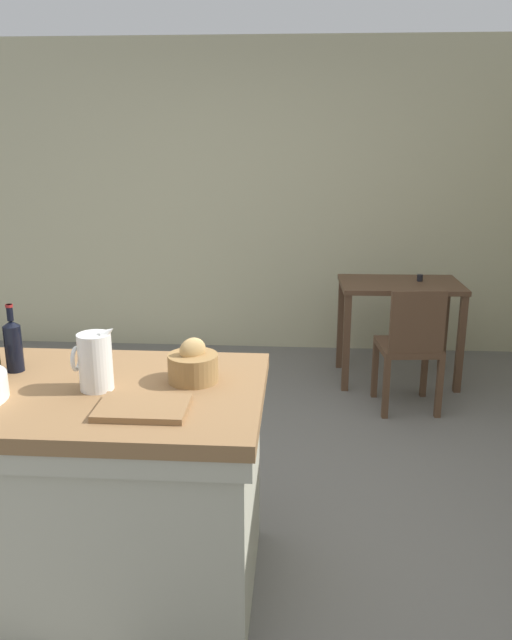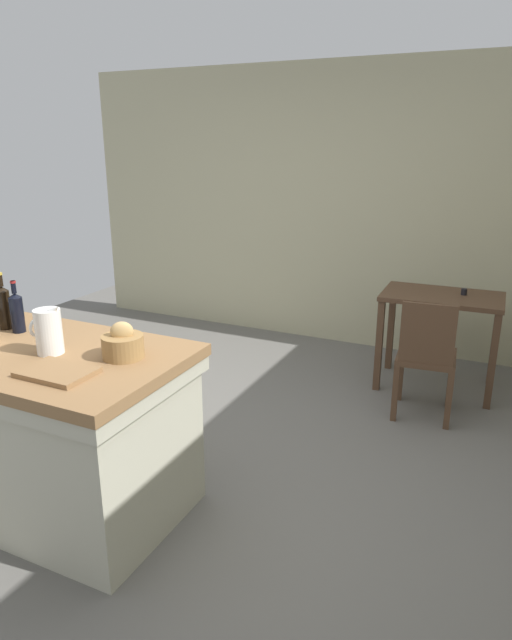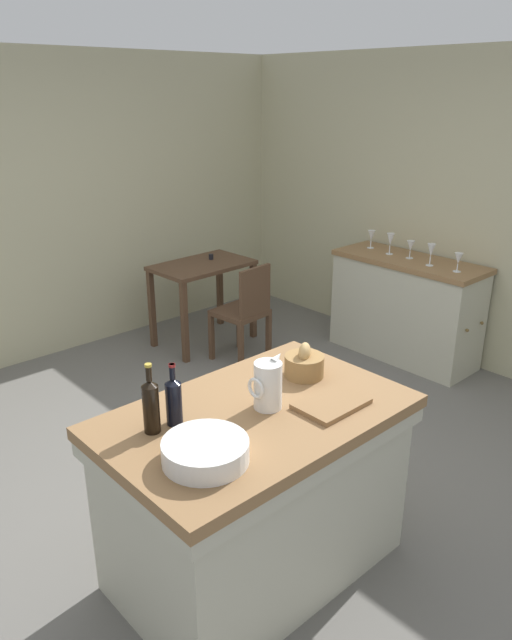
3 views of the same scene
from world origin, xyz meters
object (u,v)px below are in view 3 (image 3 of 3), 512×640
Objects in this scene: wooden_chair at (245,310)px; wine_glass_left at (431,251)px; wine_bottle_amber at (151,405)px; pitcher at (268,385)px; wine_bottle_dark at (174,400)px; wine_glass_far_left at (458,259)px; side_cabinet at (405,308)px; wine_glass_right at (390,240)px; cutting_board at (331,404)px; wash_bowl at (205,451)px; writing_desk at (203,277)px; island_table at (256,486)px; bread_basket at (304,364)px; wine_glass_middle at (411,246)px; wine_glass_far_right at (371,236)px.

wine_glass_left reaches higher than wooden_chair.
pitcher is at bearing -19.76° from wine_bottle_amber.
wine_glass_far_left is (3.01, 0.38, -0.01)m from wine_bottle_dark.
wine_glass_right is at bearing 90.97° from side_cabinet.
pitcher is 2.73m from wine_glass_left.
wash_bowl is at bearing 176.36° from cutting_board.
wine_bottle_dark is at bearing -129.81° from writing_desk.
wine_bottle_amber is at bearing 159.21° from island_table.
writing_desk is 2.69m from bread_basket.
wine_bottle_amber reaches higher than wine_bottle_dark.
wine_bottle_amber reaches higher than wine_glass_left.
writing_desk is 4.99× the size of wine_glass_left.
wine_bottle_amber reaches higher than side_cabinet.
wine_glass_middle is at bearing 15.16° from wine_bottle_amber.
side_cabinet is 7.15× the size of wine_glass_right.
side_cabinet is at bearing -95.95° from wine_glass_far_right.
wine_glass_middle is (2.68, 1.04, -0.01)m from pitcher.
wash_bowl is 3.22m from wine_glass_left.
wine_glass_far_right is at bearing 22.98° from wine_bottle_dark.
writing_desk is at bearing 118.82° from wine_glass_far_left.
pitcher is 1.64× the size of wine_glass_far_right.
pitcher reaches higher than wine_glass_middle.
wash_bowl is (-3.14, -1.18, 0.49)m from side_cabinet.
wash_bowl is at bearing -167.19° from wine_glass_far_left.
wash_bowl is 2.26× the size of wine_glass_far_left.
pitcher is 2.67m from wine_glass_far_left.
wine_bottle_amber reaches higher than wine_glass_far_left.
wine_bottle_dark is 3.38m from wine_glass_far_right.
wine_glass_left is at bearing 22.66° from cutting_board.
wine_glass_far_right is at bearing 85.28° from wine_glass_middle.
side_cabinet reaches higher than island_table.
bread_basket reaches higher than writing_desk.
writing_desk is at bearing 48.51° from wine_bottle_amber.
cutting_board is 3.00m from wine_glass_far_right.
side_cabinet is 3.34m from wine_bottle_amber.
pitcher reaches higher than writing_desk.
wash_bowl is 1.07× the size of cutting_board.
bread_basket is (0.42, 0.10, 0.48)m from island_table.
wine_glass_far_left is (-0.05, -0.48, 0.56)m from side_cabinet.
wine_glass_middle reaches higher than side_cabinet.
wine_glass_left is (3.11, 0.62, -0.00)m from wine_bottle_amber.
wine_glass_left is at bearing 17.10° from pitcher.
wooden_chair is at bearing 149.35° from wine_glass_right.
wine_glass_right is (0.06, 0.44, 0.00)m from wine_glass_left.
wine_glass_far_left is at bearing -97.60° from wine_glass_middle.
wine_bottle_amber is 3.17m from wine_glass_left.
wooden_chair is 5.76× the size of wine_glass_middle.
writing_desk is 1.04× the size of wooden_chair.
wine_bottle_dark is at bearing 149.99° from cutting_board.
wine_glass_middle is 0.20m from wine_glass_right.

